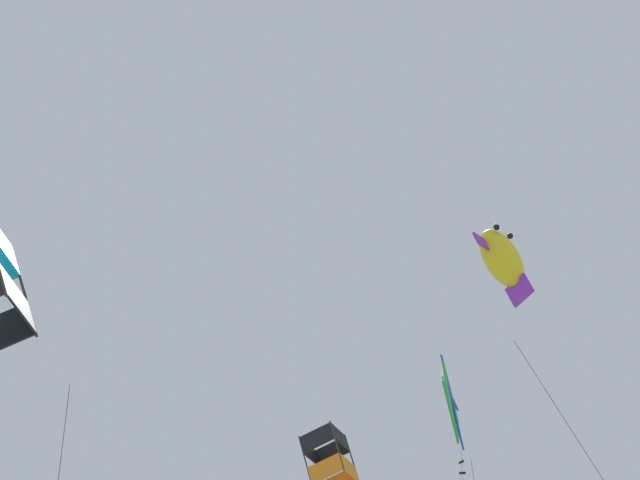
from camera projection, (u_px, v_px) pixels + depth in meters
name	position (u px, v px, depth m)	size (l,w,h in m)	color
kite_diamond_mid_left	(451.00, 403.00, 29.98)	(0.95, 2.42, 6.85)	green
kite_box_far_centre	(329.00, 462.00, 26.42)	(2.12, 1.81, 9.57)	black
kite_fish_low_drifter	(502.00, 259.00, 23.81)	(2.89, 2.31, 7.74)	yellow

